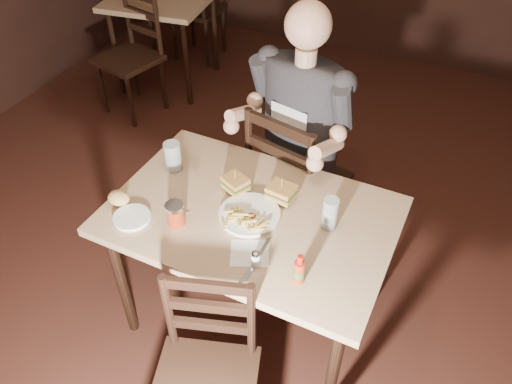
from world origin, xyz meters
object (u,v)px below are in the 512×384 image
at_px(dinner_plate, 249,215).
at_px(side_plate, 132,218).
at_px(chair_far, 298,180).
at_px(hot_sauce, 299,268).
at_px(diner, 298,105).
at_px(bg_chair_near, 128,59).
at_px(bg_table, 163,7).
at_px(syrup_dispenser, 175,214).
at_px(bg_chair_far, 198,9).
at_px(glass_left, 173,156).
at_px(glass_right, 330,213).
at_px(main_table, 251,226).

height_order(dinner_plate, side_plate, dinner_plate).
height_order(chair_far, hot_sauce, chair_far).
relative_size(diner, hot_sauce, 7.15).
bearing_deg(bg_chair_near, dinner_plate, -26.43).
height_order(bg_table, dinner_plate, dinner_plate).
height_order(bg_table, syrup_dispenser, syrup_dispenser).
distance_m(chair_far, bg_chair_far, 2.63).
xyz_separation_m(chair_far, bg_chair_far, (-1.75, 1.96, -0.03)).
bearing_deg(diner, bg_chair_near, 165.21).
xyz_separation_m(diner, glass_left, (-0.45, -0.43, -0.15)).
distance_m(bg_chair_near, dinner_plate, 2.32).
bearing_deg(bg_table, bg_chair_near, -90.00).
relative_size(bg_table, glass_right, 6.02).
distance_m(main_table, bg_chair_near, 2.29).
height_order(bg_table, bg_chair_far, bg_chair_far).
distance_m(bg_chair_near, glass_right, 2.53).
distance_m(bg_chair_far, syrup_dispenser, 3.15).
bearing_deg(chair_far, dinner_plate, 102.94).
distance_m(chair_far, diner, 0.51).
relative_size(hot_sauce, side_plate, 0.88).
distance_m(chair_far, glass_left, 0.76).
bearing_deg(hot_sauce, diner, 111.69).
xyz_separation_m(main_table, diner, (-0.01, 0.56, 0.30)).
distance_m(diner, syrup_dispenser, 0.80).
distance_m(bg_chair_near, glass_left, 1.90).
bearing_deg(side_plate, glass_left, 92.51).
bearing_deg(syrup_dispenser, bg_table, 125.46).
xyz_separation_m(glass_left, glass_right, (0.79, -0.07, 0.00)).
height_order(bg_chair_far, dinner_plate, bg_chair_far).
distance_m(syrup_dispenser, side_plate, 0.20).
xyz_separation_m(chair_far, bg_chair_near, (-1.75, 0.86, -0.03)).
bearing_deg(bg_chair_far, glass_left, 116.81).
bearing_deg(chair_far, side_plate, 75.22).
bearing_deg(syrup_dispenser, main_table, 36.89).
relative_size(syrup_dispenser, side_plate, 0.67).
bearing_deg(glass_left, syrup_dispenser, -57.29).
relative_size(glass_right, syrup_dispenser, 1.43).
relative_size(bg_table, bg_chair_near, 0.97).
xyz_separation_m(chair_far, syrup_dispenser, (-0.26, -0.79, 0.33)).
bearing_deg(glass_left, side_plate, -87.49).
bearing_deg(glass_right, bg_chair_near, 145.77).
xyz_separation_m(main_table, bg_chair_near, (-1.74, 1.47, -0.23)).
distance_m(chair_far, hot_sauce, 0.98).
distance_m(hot_sauce, syrup_dispenser, 0.58).
relative_size(bg_chair_far, hot_sauce, 6.78).
distance_m(bg_chair_near, hot_sauce, 2.71).
xyz_separation_m(bg_chair_far, glass_left, (1.28, -2.44, 0.38)).
height_order(main_table, hot_sauce, hot_sauce).
xyz_separation_m(main_table, bg_table, (-1.74, 2.02, -0.01)).
distance_m(diner, side_plate, 0.94).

